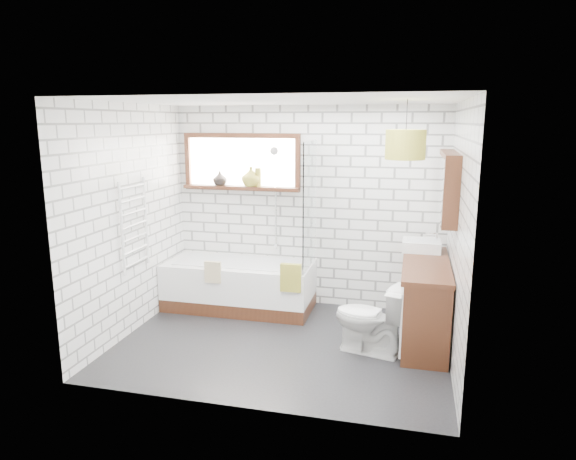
% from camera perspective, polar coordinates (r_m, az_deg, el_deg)
% --- Properties ---
extents(floor, '(3.40, 2.60, 0.01)m').
position_cam_1_polar(floor, '(5.58, -0.67, -12.45)').
color(floor, black).
rests_on(floor, ground).
extents(ceiling, '(3.40, 2.60, 0.01)m').
position_cam_1_polar(ceiling, '(5.09, -0.74, 14.23)').
color(ceiling, white).
rests_on(ceiling, ground).
extents(wall_back, '(3.40, 0.01, 2.50)m').
position_cam_1_polar(wall_back, '(6.44, 2.18, 2.55)').
color(wall_back, white).
rests_on(wall_back, ground).
extents(wall_front, '(3.40, 0.01, 2.50)m').
position_cam_1_polar(wall_front, '(3.98, -5.39, -3.46)').
color(wall_front, white).
rests_on(wall_front, ground).
extents(wall_left, '(0.01, 2.60, 2.50)m').
position_cam_1_polar(wall_left, '(5.85, -17.11, 1.05)').
color(wall_left, white).
rests_on(wall_left, ground).
extents(wall_right, '(0.01, 2.60, 2.50)m').
position_cam_1_polar(wall_right, '(5.05, 18.37, -0.69)').
color(wall_right, white).
rests_on(wall_right, ground).
extents(window, '(1.52, 0.16, 0.68)m').
position_cam_1_polar(window, '(6.56, -5.22, 7.52)').
color(window, '#32180D').
rests_on(window, wall_back).
extents(towel_radiator, '(0.06, 0.52, 1.00)m').
position_cam_1_polar(towel_radiator, '(5.83, -16.70, 0.55)').
color(towel_radiator, white).
rests_on(towel_radiator, wall_left).
extents(mirror_cabinet, '(0.16, 1.20, 0.70)m').
position_cam_1_polar(mirror_cabinet, '(5.57, 17.30, 4.69)').
color(mirror_cabinet, '#32180D').
rests_on(mirror_cabinet, wall_right).
extents(shower_riser, '(0.02, 0.02, 1.30)m').
position_cam_1_polar(shower_riser, '(6.48, -1.37, 3.50)').
color(shower_riser, silver).
rests_on(shower_riser, wall_back).
extents(bathtub, '(1.82, 0.80, 0.59)m').
position_cam_1_polar(bathtub, '(6.49, -5.42, -6.12)').
color(bathtub, white).
rests_on(bathtub, floor).
extents(shower_screen, '(0.02, 0.72, 1.50)m').
position_cam_1_polar(shower_screen, '(6.02, 2.42, 2.72)').
color(shower_screen, white).
rests_on(shower_screen, bathtub).
extents(towel_green, '(0.24, 0.06, 0.32)m').
position_cam_1_polar(towel_green, '(5.84, 0.32, -5.33)').
color(towel_green, olive).
rests_on(towel_green, bathtub).
extents(towel_beige, '(0.20, 0.05, 0.26)m').
position_cam_1_polar(towel_beige, '(6.12, -8.35, -4.65)').
color(towel_beige, tan).
rests_on(towel_beige, bathtub).
extents(vanity, '(0.48, 1.50, 0.86)m').
position_cam_1_polar(vanity, '(5.71, 14.99, -7.64)').
color(vanity, '#32180D').
rests_on(vanity, floor).
extents(basin, '(0.42, 0.37, 0.12)m').
position_cam_1_polar(basin, '(6.05, 14.59, -1.66)').
color(basin, white).
rests_on(basin, vanity).
extents(tap, '(0.03, 0.03, 0.17)m').
position_cam_1_polar(tap, '(6.04, 16.14, -1.08)').
color(tap, silver).
rests_on(tap, vanity).
extents(toilet, '(0.56, 0.79, 0.73)m').
position_cam_1_polar(toilet, '(5.30, 9.10, -9.63)').
color(toilet, white).
rests_on(toilet, floor).
extents(vase_olive, '(0.25, 0.25, 0.25)m').
position_cam_1_polar(vase_olive, '(6.50, -4.13, 5.77)').
color(vase_olive, olive).
rests_on(vase_olive, window).
extents(vase_dark, '(0.24, 0.24, 0.19)m').
position_cam_1_polar(vase_dark, '(6.64, -7.58, 5.56)').
color(vase_dark, black).
rests_on(vase_dark, window).
extents(bottle, '(0.09, 0.09, 0.23)m').
position_cam_1_polar(bottle, '(6.48, -3.35, 5.69)').
color(bottle, olive).
rests_on(bottle, window).
extents(pendant, '(0.36, 0.36, 0.27)m').
position_cam_1_polar(pendant, '(4.81, 12.92, 9.24)').
color(pendant, olive).
rests_on(pendant, ceiling).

